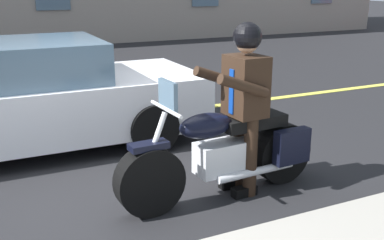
# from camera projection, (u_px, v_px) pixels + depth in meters

# --- Properties ---
(ground_plane) EXTENTS (80.00, 80.00, 0.00)m
(ground_plane) POSITION_uv_depth(u_px,v_px,m) (110.00, 170.00, 5.31)
(ground_plane) COLOR black
(lane_center_stripe) EXTENTS (60.00, 0.16, 0.01)m
(lane_center_stripe) POSITION_uv_depth(u_px,v_px,m) (75.00, 124.00, 7.04)
(lane_center_stripe) COLOR #E5DB4C
(lane_center_stripe) RESTS_ON ground_plane
(motorcycle_main) EXTENTS (2.22, 0.67, 1.26)m
(motorcycle_main) POSITION_uv_depth(u_px,v_px,m) (227.00, 153.00, 4.59)
(motorcycle_main) COLOR black
(motorcycle_main) RESTS_ON ground_plane
(rider_main) EXTENTS (0.64, 0.57, 1.74)m
(rider_main) POSITION_uv_depth(u_px,v_px,m) (244.00, 94.00, 4.51)
(rider_main) COLOR black
(rider_main) RESTS_ON ground_plane
(car_silver) EXTENTS (4.60, 1.92, 1.40)m
(car_silver) POSITION_uv_depth(u_px,v_px,m) (18.00, 98.00, 5.80)
(car_silver) COLOR white
(car_silver) RESTS_ON ground_plane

